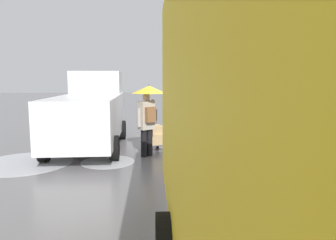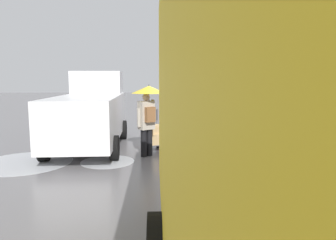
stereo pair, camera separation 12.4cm
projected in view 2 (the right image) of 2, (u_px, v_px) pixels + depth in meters
name	position (u px, v px, depth m)	size (l,w,h in m)	color
ground_plane	(186.00, 148.00, 10.49)	(90.00, 90.00, 0.00)	slate
slush_patch_near_cluster	(108.00, 162.00, 8.78)	(1.50, 1.50, 0.01)	#ADAFB5
slush_patch_under_van	(24.00, 163.00, 8.67)	(2.60, 2.60, 0.01)	#ADAFB5
cargo_van_parked_right	(91.00, 113.00, 10.59)	(2.21, 5.34, 2.60)	white
shopping_cart_vendor	(176.00, 131.00, 10.51)	(0.77, 0.94, 1.04)	red
hand_dolly_boxes	(154.00, 135.00, 10.11)	(0.72, 0.83, 1.32)	#515156
pedestrian_pink_side	(148.00, 104.00, 9.25)	(1.04, 1.04, 2.15)	black
pedestrian_black_side	(187.00, 99.00, 11.69)	(1.04, 1.04, 2.15)	black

